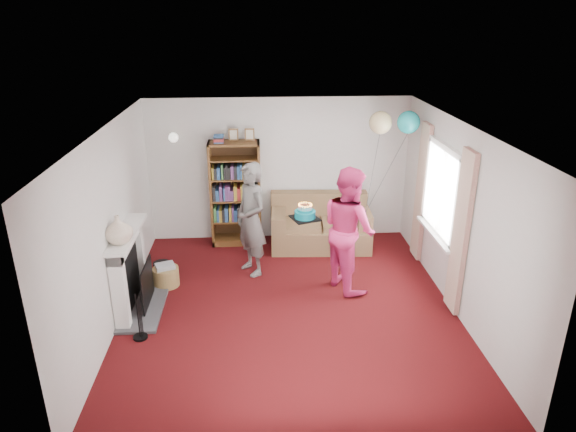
{
  "coord_description": "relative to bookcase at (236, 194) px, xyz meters",
  "views": [
    {
      "loc": [
        -0.42,
        -6.1,
        3.78
      ],
      "look_at": [
        0.03,
        0.6,
        1.13
      ],
      "focal_mm": 32.0,
      "sensor_mm": 36.0,
      "label": 1
    }
  ],
  "objects": [
    {
      "name": "balloons",
      "position": [
        2.51,
        -0.64,
        1.33
      ],
      "size": [
        0.79,
        0.35,
        1.73
      ],
      "color": "#3F3F3F",
      "rests_on": "ground"
    },
    {
      "name": "wall_right",
      "position": [
        3.02,
        -2.3,
        0.36
      ],
      "size": [
        0.02,
        5.0,
        2.5
      ],
      "primitive_type": "cube",
      "color": "silver",
      "rests_on": "ground"
    },
    {
      "name": "ceiling",
      "position": [
        0.76,
        -2.3,
        1.61
      ],
      "size": [
        4.5,
        5.0,
        0.01
      ],
      "primitive_type": "cube",
      "color": "white",
      "rests_on": "wall_back"
    },
    {
      "name": "wicker_basket",
      "position": [
        -1.01,
        -1.54,
        -0.74
      ],
      "size": [
        0.38,
        0.38,
        0.35
      ],
      "rotation": [
        0.0,
        0.0,
        0.37
      ],
      "color": "#987947",
      "rests_on": "ground"
    },
    {
      "name": "person_striped",
      "position": [
        0.27,
        -1.18,
        -0.01
      ],
      "size": [
        0.69,
        0.77,
        1.76
      ],
      "primitive_type": "imported",
      "rotation": [
        0.0,
        0.0,
        -1.04
      ],
      "color": "black",
      "rests_on": "ground"
    },
    {
      "name": "bookcase",
      "position": [
        0.0,
        0.0,
        0.0
      ],
      "size": [
        0.86,
        0.42,
        2.02
      ],
      "color": "#472B14",
      "rests_on": "ground"
    },
    {
      "name": "wall_sconce",
      "position": [
        -0.99,
        0.06,
        0.99
      ],
      "size": [
        0.16,
        0.23,
        0.16
      ],
      "color": "gold",
      "rests_on": "ground"
    },
    {
      "name": "window_bay",
      "position": [
        2.97,
        -1.7,
        0.31
      ],
      "size": [
        0.14,
        2.02,
        2.2
      ],
      "color": "white",
      "rests_on": "ground"
    },
    {
      "name": "wall_left",
      "position": [
        -1.5,
        -2.3,
        0.36
      ],
      "size": [
        0.02,
        5.0,
        2.5
      ],
      "primitive_type": "cube",
      "color": "silver",
      "rests_on": "ground"
    },
    {
      "name": "person_magenta",
      "position": [
        1.67,
        -1.7,
        0.02
      ],
      "size": [
        0.98,
        1.08,
        1.83
      ],
      "primitive_type": "imported",
      "rotation": [
        0.0,
        0.0,
        1.96
      ],
      "color": "#D42A69",
      "rests_on": "ground"
    },
    {
      "name": "sofa",
      "position": [
        1.45,
        -0.23,
        -0.56
      ],
      "size": [
        1.68,
        0.89,
        0.89
      ],
      "rotation": [
        0.0,
        0.0,
        -0.05
      ],
      "color": "brown",
      "rests_on": "ground"
    },
    {
      "name": "fireplace",
      "position": [
        -1.33,
        -2.11,
        -0.38
      ],
      "size": [
        0.55,
        1.8,
        1.12
      ],
      "color": "#3F3F42",
      "rests_on": "ground"
    },
    {
      "name": "ground",
      "position": [
        0.76,
        -2.3,
        -0.89
      ],
      "size": [
        5.0,
        5.0,
        0.0
      ],
      "primitive_type": "plane",
      "color": "#37080B",
      "rests_on": "ground"
    },
    {
      "name": "mantel_vase",
      "position": [
        -1.36,
        -2.45,
        0.41
      ],
      "size": [
        0.38,
        0.38,
        0.36
      ],
      "primitive_type": "imported",
      "rotation": [
        0.0,
        0.0,
        0.11
      ],
      "color": "beige",
      "rests_on": "fireplace"
    },
    {
      "name": "birthday_cake",
      "position": [
        1.04,
        -1.62,
        0.22
      ],
      "size": [
        0.36,
        0.36,
        0.22
      ],
      "rotation": [
        0.0,
        0.0,
        0.34
      ],
      "color": "black",
      "rests_on": "ground"
    },
    {
      "name": "wall_back",
      "position": [
        0.76,
        0.21,
        0.36
      ],
      "size": [
        4.5,
        0.02,
        2.5
      ],
      "primitive_type": "cube",
      "color": "silver",
      "rests_on": "ground"
    }
  ]
}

